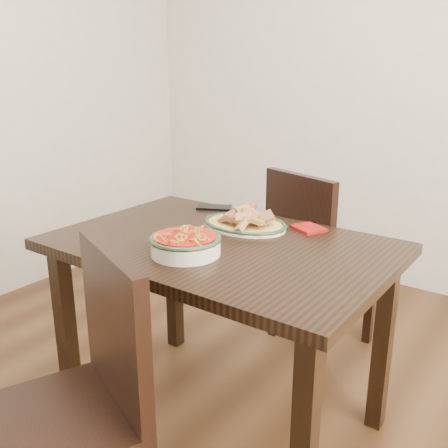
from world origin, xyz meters
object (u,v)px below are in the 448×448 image
Objects in this scene: dining_table at (221,267)px; smartphone at (214,207)px; fish_plate at (245,216)px; chair_far at (313,251)px; noodle_bowl at (186,242)px; chair_near at (81,393)px.

dining_table is 7.92× the size of smartphone.
smartphone is (-0.26, 0.15, -0.04)m from fish_plate.
dining_table is 1.34× the size of chair_far.
noodle_bowl is at bearing -90.00° from smartphone.
fish_plate is at bearing 90.81° from noodle_bowl.
chair_far and chair_near have the same top height.
chair_far is (0.03, 0.72, -0.15)m from dining_table.
chair_far is at bearing 111.77° from chair_near.
fish_plate reaches higher than smartphone.
dining_table is at bearing -83.20° from fish_plate.
dining_table is 3.53× the size of fish_plate.
dining_table is 0.24m from fish_plate.
fish_plate is at bearing 96.80° from dining_table.
chair_near reaches higher than smartphone.
noodle_bowl is (0.01, -0.37, -0.00)m from fish_plate.
chair_near is at bearing -89.57° from dining_table.
smartphone is (-0.29, 0.99, 0.26)m from chair_near.
smartphone is (-0.31, -0.38, 0.26)m from chair_far.
chair_near is 1.06m from smartphone.
chair_near reaches higher than dining_table.
fish_plate is 0.37m from noodle_bowl.
noodle_bowl is (-0.04, -0.89, 0.29)m from chair_far.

